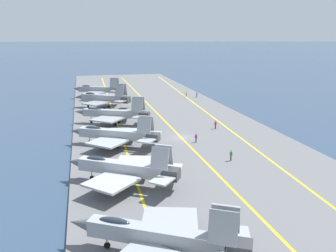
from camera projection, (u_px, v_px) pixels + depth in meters
The scene contains 16 objects.
ground_plane at pixel (181, 139), 68.93m from camera, with size 2000.00×2000.00×0.00m, color #2D425B.
carrier_deck at pixel (181, 138), 68.88m from camera, with size 225.97×40.94×0.40m, color slate.
deck_stripe_foul_line at pixel (235, 134), 71.40m from camera, with size 203.37×0.36×0.01m, color yellow.
deck_stripe_centerline at pixel (181, 137), 68.83m from camera, with size 203.37×0.36×0.01m, color yellow.
deck_stripe_edge_line at pixel (123, 141), 66.25m from camera, with size 203.37×0.36×0.01m, color yellow.
parked_jet_nearest at pixel (160, 236), 31.28m from camera, with size 13.35×16.41×5.74m.
parked_jet_second at pixel (124, 168), 46.76m from camera, with size 13.35×15.55×5.92m.
parked_jet_third at pixel (115, 134), 63.08m from camera, with size 13.08×16.66×5.76m.
parked_jet_fourth at pixel (113, 113), 78.36m from camera, with size 13.13×17.13×6.40m.
parked_jet_fifth at pixel (103, 98), 95.21m from camera, with size 13.80×15.58×6.90m.
parked_jet_sixth at pixel (98, 89), 111.15m from camera, with size 13.30×16.05×6.46m.
crew_green_vest at pixel (231, 155), 55.96m from camera, with size 0.36×0.44×1.78m.
crew_purple_vest at pixel (196, 138), 65.49m from camera, with size 0.28×0.40×1.70m.
crew_red_vest at pixel (216, 124), 74.96m from camera, with size 0.46×0.44×1.77m.
crew_yellow_vest at pixel (186, 94), 113.66m from camera, with size 0.29×0.40×1.74m.
crew_blue_vest at pixel (197, 94), 112.44m from camera, with size 0.41×0.31×1.74m.
Camera 1 is at (-63.60, 18.09, 19.80)m, focal length 38.00 mm.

